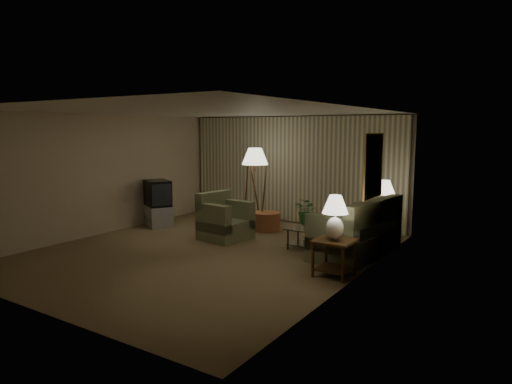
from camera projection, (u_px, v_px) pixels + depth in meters
ground at (207, 252)px, 8.87m from camera, size 7.00×7.00×0.00m
room_shell at (251, 158)px, 9.88m from camera, size 6.04×7.02×2.72m
sofa at (355, 233)px, 8.57m from camera, size 2.21×1.49×0.87m
armchair at (226, 221)px, 9.86m from camera, size 1.17×1.13×0.80m
side_table_near at (334, 250)px, 7.37m from camera, size 0.61×0.61×0.60m
side_table_far at (384, 224)px, 9.54m from camera, size 0.49×0.41×0.60m
table_lamp_near at (335, 214)px, 7.29m from camera, size 0.42×0.42×0.73m
table_lamp_far at (385, 194)px, 9.45m from camera, size 0.42×0.42×0.72m
coffee_table at (313, 236)px, 8.95m from camera, size 1.05×0.57×0.41m
tv_cabinet at (158, 216)px, 11.25m from camera, size 1.32×1.28×0.50m
crt_tv at (158, 193)px, 11.17m from camera, size 1.19×1.16×0.63m
floor_lamp at (255, 186)px, 10.88m from camera, size 0.63×0.63×1.93m
ottoman at (267, 221)px, 10.73m from camera, size 0.84×0.84×0.43m
vase at (307, 225)px, 9.00m from camera, size 0.18×0.18×0.17m
flowers at (307, 208)px, 8.95m from camera, size 0.56×0.52×0.51m
book at (323, 232)px, 8.71m from camera, size 0.16×0.21×0.02m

